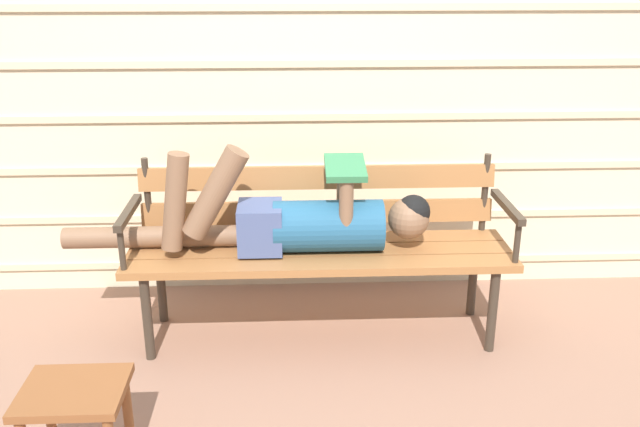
% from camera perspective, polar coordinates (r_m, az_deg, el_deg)
% --- Properties ---
extents(ground_plane, '(12.00, 12.00, 0.00)m').
position_cam_1_polar(ground_plane, '(3.32, 0.05, -10.59)').
color(ground_plane, '#936B56').
extents(house_siding, '(4.62, 0.08, 2.45)m').
position_cam_1_polar(house_siding, '(3.54, -0.44, 12.47)').
color(house_siding, beige).
rests_on(house_siding, ground).
extents(park_bench, '(1.78, 0.47, 0.84)m').
position_cam_1_polar(park_bench, '(3.22, -0.05, -1.94)').
color(park_bench, '#9E6638').
rests_on(park_bench, ground).
extents(reclining_person, '(1.69, 0.25, 0.52)m').
position_cam_1_polar(reclining_person, '(3.12, -2.10, -0.56)').
color(reclining_person, '#23567A').
extents(footstool, '(0.36, 0.31, 0.33)m').
position_cam_1_polar(footstool, '(2.61, -19.77, -14.76)').
color(footstool, brown).
rests_on(footstool, ground).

